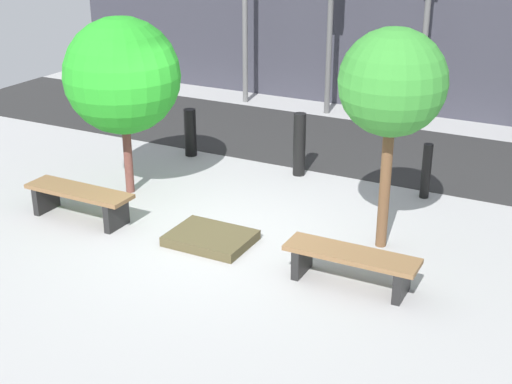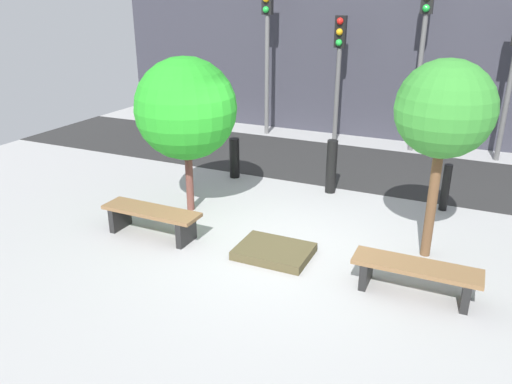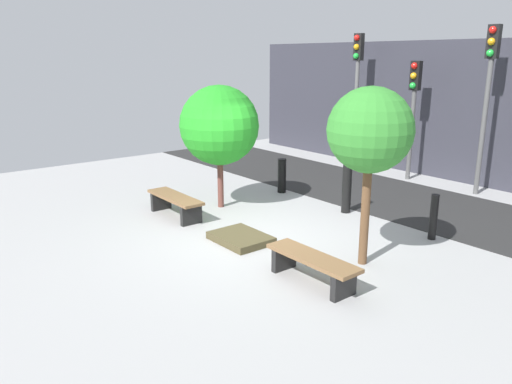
{
  "view_description": "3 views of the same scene",
  "coord_description": "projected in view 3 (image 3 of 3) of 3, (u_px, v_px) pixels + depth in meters",
  "views": [
    {
      "loc": [
        4.59,
        -7.68,
        4.37
      ],
      "look_at": [
        0.48,
        0.25,
        0.69
      ],
      "focal_mm": 50.0,
      "sensor_mm": 36.0,
      "label": 1
    },
    {
      "loc": [
        2.57,
        -6.43,
        3.69
      ],
      "look_at": [
        -0.59,
        0.44,
        0.73
      ],
      "focal_mm": 35.0,
      "sensor_mm": 36.0,
      "label": 2
    },
    {
      "loc": [
        7.09,
        -5.46,
        3.38
      ],
      "look_at": [
        -0.48,
        0.58,
        0.74
      ],
      "focal_mm": 35.0,
      "sensor_mm": 36.0,
      "label": 3
    }
  ],
  "objects": [
    {
      "name": "bollard_far_left",
      "position": [
        282.0,
        176.0,
        12.7
      ],
      "size": [
        0.22,
        0.22,
        0.87
      ],
      "primitive_type": "cylinder",
      "color": "black",
      "rests_on": "ground"
    },
    {
      "name": "tree_behind_right_bench",
      "position": [
        370.0,
        131.0,
        7.84
      ],
      "size": [
        1.37,
        1.37,
        2.94
      ],
      "color": "brown",
      "rests_on": "ground"
    },
    {
      "name": "bollard_left",
      "position": [
        347.0,
        189.0,
        11.04
      ],
      "size": [
        0.21,
        0.21,
        1.08
      ],
      "primitive_type": "cylinder",
      "color": "black",
      "rests_on": "ground"
    },
    {
      "name": "traffic_light_mid_west",
      "position": [
        414.0,
        98.0,
        13.6
      ],
      "size": [
        0.28,
        0.27,
        3.26
      ],
      "color": "#555555",
      "rests_on": "ground"
    },
    {
      "name": "traffic_light_west",
      "position": [
        357.0,
        77.0,
        15.0
      ],
      "size": [
        0.28,
        0.27,
        4.03
      ],
      "color": "#5F5F5F",
      "rests_on": "ground"
    },
    {
      "name": "bench_right",
      "position": [
        312.0,
        264.0,
        7.63
      ],
      "size": [
        1.64,
        0.47,
        0.44
      ],
      "rotation": [
        0.0,
        0.0,
        0.01
      ],
      "color": "black",
      "rests_on": "ground"
    },
    {
      "name": "road_strip",
      "position": [
        396.0,
        198.0,
        12.29
      ],
      "size": [
        18.0,
        3.21,
        0.01
      ],
      "primitive_type": "cube",
      "color": "#282828",
      "rests_on": "ground"
    },
    {
      "name": "ground_plane",
      "position": [
        248.0,
        239.0,
        9.52
      ],
      "size": [
        18.0,
        18.0,
        0.0
      ],
      "primitive_type": "plane",
      "color": "#9F9F9F"
    },
    {
      "name": "traffic_light_mid_east",
      "position": [
        489.0,
        81.0,
        11.93
      ],
      "size": [
        0.28,
        0.27,
        4.1
      ],
      "color": "#575757",
      "rests_on": "ground"
    },
    {
      "name": "bench_left",
      "position": [
        175.0,
        202.0,
        10.79
      ],
      "size": [
        1.68,
        0.48,
        0.47
      ],
      "rotation": [
        0.0,
        0.0,
        -0.01
      ],
      "color": "black",
      "rests_on": "ground"
    },
    {
      "name": "tree_behind_left_bench",
      "position": [
        219.0,
        126.0,
        11.1
      ],
      "size": [
        1.78,
        1.78,
        2.78
      ],
      "color": "brown",
      "rests_on": "ground"
    },
    {
      "name": "planter_bed",
      "position": [
        241.0,
        238.0,
        9.4
      ],
      "size": [
        1.11,
        0.84,
        0.13
      ],
      "primitive_type": "cube",
      "color": "#4C4329",
      "rests_on": "ground"
    },
    {
      "name": "building_facade",
      "position": [
        468.0,
        112.0,
        13.57
      ],
      "size": [
        16.2,
        0.5,
        3.82
      ],
      "primitive_type": "cube",
      "color": "#33333D",
      "rests_on": "ground"
    },
    {
      "name": "bollard_center",
      "position": [
        434.0,
        217.0,
        9.43
      ],
      "size": [
        0.15,
        0.15,
        0.88
      ],
      "primitive_type": "cylinder",
      "color": "black",
      "rests_on": "ground"
    }
  ]
}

